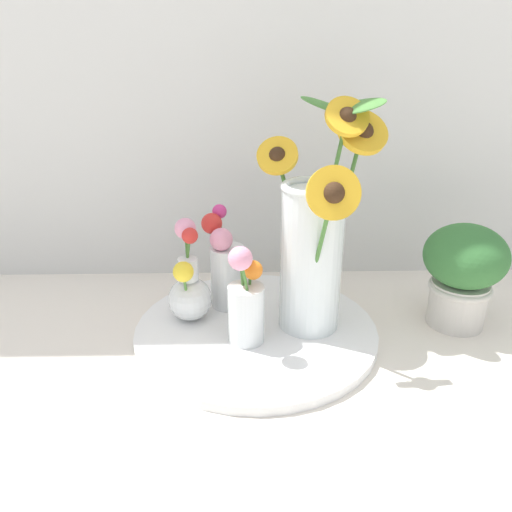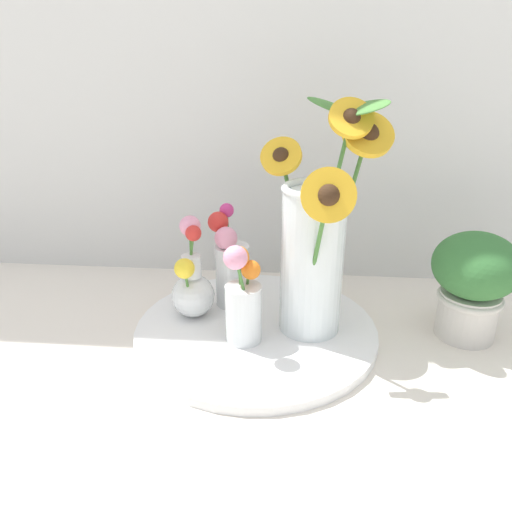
# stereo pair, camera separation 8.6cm
# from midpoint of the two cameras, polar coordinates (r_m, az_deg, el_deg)

# --- Properties ---
(ground_plane) EXTENTS (6.00, 6.00, 0.00)m
(ground_plane) POSITION_cam_midpoint_polar(r_m,az_deg,el_deg) (0.85, 1.97, -12.68)
(ground_plane) COLOR silver
(serving_tray) EXTENTS (0.44, 0.44, 0.02)m
(serving_tray) POSITION_cam_midpoint_polar(r_m,az_deg,el_deg) (0.93, 2.68, -8.61)
(serving_tray) COLOR white
(serving_tray) RESTS_ON ground_plane
(mason_jar_sunflowers) EXTENTS (0.23, 0.22, 0.41)m
(mason_jar_sunflowers) POSITION_cam_midpoint_polar(r_m,az_deg,el_deg) (0.86, 9.69, 1.31)
(mason_jar_sunflowers) COLOR silver
(mason_jar_sunflowers) RESTS_ON serving_tray
(vase_small_center) EXTENTS (0.06, 0.08, 0.19)m
(vase_small_center) POSITION_cam_midpoint_polar(r_m,az_deg,el_deg) (0.84, 1.36, -5.06)
(vase_small_center) COLOR white
(vase_small_center) RESTS_ON serving_tray
(vase_bulb_right) EXTENTS (0.08, 0.10, 0.19)m
(vase_bulb_right) POSITION_cam_midpoint_polar(r_m,az_deg,el_deg) (0.93, -4.71, -3.26)
(vase_bulb_right) COLOR white
(vase_bulb_right) RESTS_ON serving_tray
(vase_small_back) EXTENTS (0.08, 0.08, 0.20)m
(vase_small_back) POSITION_cam_midpoint_polar(r_m,az_deg,el_deg) (0.96, -0.41, -1.01)
(vase_small_back) COLOR white
(vase_small_back) RESTS_ON serving_tray
(potted_plant) EXTENTS (0.15, 0.15, 0.20)m
(potted_plant) POSITION_cam_midpoint_polar(r_m,az_deg,el_deg) (0.97, 25.97, -2.51)
(potted_plant) COLOR beige
(potted_plant) RESTS_ON ground_plane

